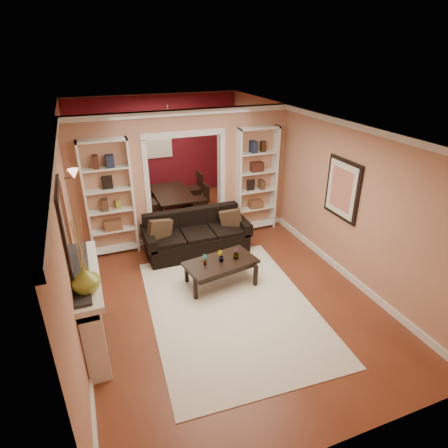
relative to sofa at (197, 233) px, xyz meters
name	(u,v)px	position (x,y,z in m)	size (l,w,h in m)	color
floor	(205,262)	(0.01, -0.45, -0.41)	(8.00, 8.00, 0.00)	brown
ceiling	(201,120)	(0.01, -0.45, 2.29)	(8.00, 8.00, 0.00)	white
wall_back	(157,146)	(0.01, 3.55, 0.94)	(8.00, 8.00, 0.00)	tan
wall_front	(343,350)	(0.01, -4.45, 0.94)	(8.00, 8.00, 0.00)	tan
wall_left	(69,215)	(-2.24, -0.45, 0.94)	(8.00, 8.00, 0.00)	tan
wall_right	(311,182)	(2.26, -0.45, 0.94)	(8.00, 8.00, 0.00)	tan
partition_wall	(185,177)	(0.01, 0.75, 0.94)	(4.50, 0.15, 2.70)	tan
red_back_panel	(157,148)	(0.01, 3.52, 0.91)	(4.44, 0.04, 2.64)	maroon
dining_window	(157,140)	(0.01, 3.48, 1.14)	(0.78, 0.03, 0.98)	#8CA5CC
area_rug	(231,307)	(-0.03, -1.94, -0.40)	(2.51, 3.51, 0.01)	white
sofa	(197,233)	(0.00, 0.00, 0.00)	(2.08, 0.90, 0.81)	black
pillow_left	(160,230)	(-0.74, -0.02, 0.22)	(0.47, 0.13, 0.47)	#4F3722
pillow_right	(231,219)	(0.74, -0.02, 0.20)	(0.43, 0.12, 0.43)	#4F3722
coffee_table	(221,273)	(0.04, -1.25, -0.18)	(1.21, 0.65, 0.46)	black
plant_left	(205,259)	(-0.24, -1.25, 0.15)	(0.11, 0.07, 0.20)	#336626
plant_center	(221,256)	(0.04, -1.25, 0.15)	(0.11, 0.09, 0.20)	#336626
plant_right	(236,253)	(0.33, -1.25, 0.15)	(0.11, 0.11, 0.19)	#336626
bookshelf_left	(110,199)	(-1.54, 0.58, 0.74)	(0.90, 0.30, 2.30)	white
bookshelf_right	(256,180)	(1.56, 0.58, 0.74)	(0.90, 0.30, 2.30)	white
fireplace	(93,308)	(-2.08, -1.95, 0.17)	(0.32, 1.70, 1.16)	white
vase	(85,279)	(-2.08, -2.42, 0.93)	(0.34, 0.34, 0.35)	olive
mirror	(65,229)	(-2.22, -1.95, 1.39)	(0.03, 0.95, 1.10)	silver
wall_sconce	(70,176)	(-2.14, 0.10, 1.42)	(0.18, 0.18, 0.22)	#FFE0A5
framed_art	(342,189)	(2.22, -1.45, 1.14)	(0.04, 0.85, 1.05)	black
dining_table	(173,202)	(0.04, 2.09, -0.13)	(0.87, 1.56, 0.55)	black
dining_chair_nw	(153,203)	(-0.51, 1.79, 0.05)	(0.45, 0.45, 0.92)	black
dining_chair_ne	(198,199)	(0.59, 1.79, -0.02)	(0.39, 0.39, 0.78)	black
dining_chair_sw	(149,197)	(-0.51, 2.39, -0.03)	(0.38, 0.38, 0.76)	black
dining_chair_se	(191,189)	(0.59, 2.39, 0.04)	(0.45, 0.45, 0.90)	black
chandelier	(166,131)	(0.01, 2.25, 1.61)	(0.50, 0.50, 0.30)	#3B2F1B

